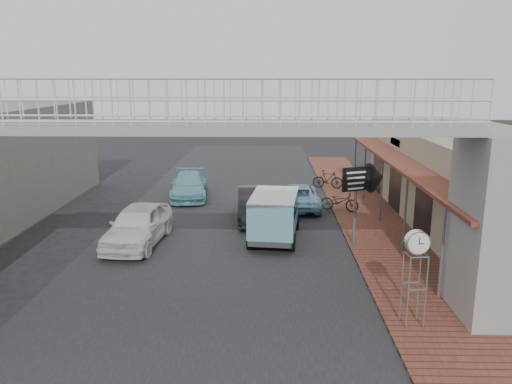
# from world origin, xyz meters

# --- Properties ---
(ground) EXTENTS (120.00, 120.00, 0.00)m
(ground) POSITION_xyz_m (0.00, 0.00, 0.00)
(ground) COLOR black
(ground) RESTS_ON ground
(road_strip) EXTENTS (10.00, 60.00, 0.01)m
(road_strip) POSITION_xyz_m (0.00, 0.00, 0.01)
(road_strip) COLOR black
(road_strip) RESTS_ON ground
(sidewalk) EXTENTS (3.00, 40.00, 0.10)m
(sidewalk) POSITION_xyz_m (6.50, 3.00, 0.05)
(sidewalk) COLOR brown
(sidewalk) RESTS_ON ground
(shophouse_row) EXTENTS (7.20, 18.00, 4.00)m
(shophouse_row) POSITION_xyz_m (10.97, 4.00, 2.01)
(shophouse_row) COLOR gray
(shophouse_row) RESTS_ON ground
(footbridge) EXTENTS (16.40, 2.40, 6.34)m
(footbridge) POSITION_xyz_m (0.00, -4.00, 3.18)
(footbridge) COLOR gray
(footbridge) RESTS_ON ground
(white_hatchback) EXTENTS (2.16, 4.68, 1.55)m
(white_hatchback) POSITION_xyz_m (-3.14, 1.72, 0.78)
(white_hatchback) COLOR white
(white_hatchback) RESTS_ON ground
(dark_sedan) EXTENTS (1.75, 4.48, 1.45)m
(dark_sedan) POSITION_xyz_m (1.30, 5.19, 0.73)
(dark_sedan) COLOR black
(dark_sedan) RESTS_ON ground
(angkot_curb) EXTENTS (2.04, 4.35, 1.20)m
(angkot_curb) POSITION_xyz_m (3.37, 7.49, 0.60)
(angkot_curb) COLOR #71AEC3
(angkot_curb) RESTS_ON ground
(angkot_far) EXTENTS (2.37, 4.74, 1.32)m
(angkot_far) POSITION_xyz_m (-2.39, 9.45, 0.66)
(angkot_far) COLOR #6AAFB7
(angkot_far) RESTS_ON ground
(angkot_van) EXTENTS (2.16, 4.06, 1.91)m
(angkot_van) POSITION_xyz_m (2.16, 2.41, 1.21)
(angkot_van) COLOR black
(angkot_van) RESTS_ON ground
(motorcycle_near) EXTENTS (1.93, 1.20, 0.96)m
(motorcycle_near) POSITION_xyz_m (5.30, 6.52, 0.58)
(motorcycle_near) COLOR black
(motorcycle_near) RESTS_ON sidewalk
(motorcycle_far) EXTENTS (1.79, 0.80, 1.04)m
(motorcycle_far) POSITION_xyz_m (5.30, 11.54, 0.62)
(motorcycle_far) COLOR black
(motorcycle_far) RESTS_ON sidewalk
(street_clock) EXTENTS (0.64, 0.54, 2.55)m
(street_clock) POSITION_xyz_m (5.65, -4.69, 2.22)
(street_clock) COLOR #59595B
(street_clock) RESTS_ON sidewalk
(arrow_sign) EXTENTS (1.87, 1.27, 3.10)m
(arrow_sign) POSITION_xyz_m (5.92, 2.01, 2.61)
(arrow_sign) COLOR #59595B
(arrow_sign) RESTS_ON sidewalk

